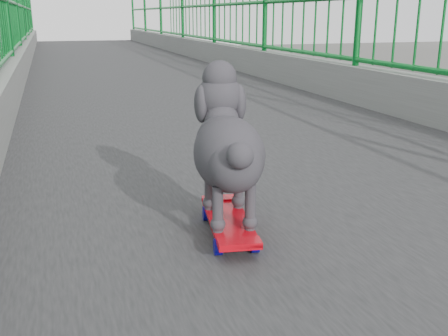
% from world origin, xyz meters
% --- Properties ---
extents(footbridge, '(3.00, 24.00, 7.00)m').
position_xyz_m(footbridge, '(0.00, 0.00, 5.22)').
color(footbridge, '#2D2D2F').
rests_on(footbridge, ground).
extents(railing, '(3.00, 24.00, 1.42)m').
position_xyz_m(railing, '(0.00, 0.00, 7.21)').
color(railing, gray).
rests_on(railing, footbridge).
extents(skateboard, '(0.20, 0.46, 0.06)m').
position_xyz_m(skateboard, '(-0.52, -2.35, 7.04)').
color(skateboard, red).
rests_on(skateboard, footbridge).
extents(poodle, '(0.28, 0.54, 0.45)m').
position_xyz_m(poodle, '(-0.52, -2.33, 7.30)').
color(poodle, '#322F34').
rests_on(poodle, skateboard).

